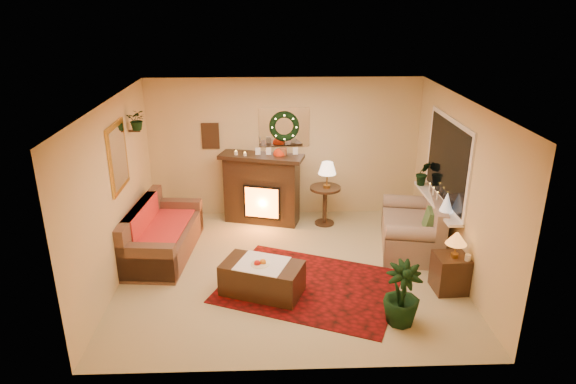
{
  "coord_description": "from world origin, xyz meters",
  "views": [
    {
      "loc": [
        -0.27,
        -6.93,
        3.94
      ],
      "look_at": [
        0.0,
        0.35,
        1.15
      ],
      "focal_mm": 32.0,
      "sensor_mm": 36.0,
      "label": 1
    }
  ],
  "objects_px": {
    "sofa": "(163,230)",
    "coffee_table": "(262,280)",
    "loveseat": "(412,224)",
    "end_table_square": "(450,273)",
    "fireplace": "(262,193)",
    "side_table_round": "(325,207)"
  },
  "relations": [
    {
      "from": "loveseat",
      "to": "end_table_square",
      "type": "xyz_separation_m",
      "value": [
        0.2,
        -1.36,
        -0.15
      ]
    },
    {
      "from": "loveseat",
      "to": "end_table_square",
      "type": "bearing_deg",
      "value": -71.06
    },
    {
      "from": "fireplace",
      "to": "loveseat",
      "type": "xyz_separation_m",
      "value": [
        2.48,
        -1.15,
        -0.13
      ]
    },
    {
      "from": "sofa",
      "to": "loveseat",
      "type": "height_order",
      "value": "loveseat"
    },
    {
      "from": "fireplace",
      "to": "side_table_round",
      "type": "height_order",
      "value": "fireplace"
    },
    {
      "from": "fireplace",
      "to": "sofa",
      "type": "bearing_deg",
      "value": -126.02
    },
    {
      "from": "side_table_round",
      "to": "coffee_table",
      "type": "bearing_deg",
      "value": -115.79
    },
    {
      "from": "side_table_round",
      "to": "coffee_table",
      "type": "xyz_separation_m",
      "value": [
        -1.12,
        -2.32,
        -0.11
      ]
    },
    {
      "from": "fireplace",
      "to": "side_table_round",
      "type": "xyz_separation_m",
      "value": [
        1.15,
        -0.17,
        -0.23
      ]
    },
    {
      "from": "side_table_round",
      "to": "coffee_table",
      "type": "relative_size",
      "value": 0.66
    },
    {
      "from": "side_table_round",
      "to": "end_table_square",
      "type": "xyz_separation_m",
      "value": [
        1.54,
        -2.34,
        -0.05
      ]
    },
    {
      "from": "fireplace",
      "to": "side_table_round",
      "type": "relative_size",
      "value": 1.84
    },
    {
      "from": "sofa",
      "to": "fireplace",
      "type": "relative_size",
      "value": 1.46
    },
    {
      "from": "fireplace",
      "to": "coffee_table",
      "type": "height_order",
      "value": "fireplace"
    },
    {
      "from": "loveseat",
      "to": "end_table_square",
      "type": "height_order",
      "value": "loveseat"
    },
    {
      "from": "sofa",
      "to": "coffee_table",
      "type": "bearing_deg",
      "value": -32.46
    },
    {
      "from": "fireplace",
      "to": "coffee_table",
      "type": "distance_m",
      "value": 2.52
    },
    {
      "from": "end_table_square",
      "to": "coffee_table",
      "type": "distance_m",
      "value": 2.66
    },
    {
      "from": "sofa",
      "to": "end_table_square",
      "type": "relative_size",
      "value": 3.59
    },
    {
      "from": "sofa",
      "to": "loveseat",
      "type": "distance_m",
      "value": 4.06
    },
    {
      "from": "sofa",
      "to": "side_table_round",
      "type": "xyz_separation_m",
      "value": [
        2.72,
        1.08,
        -0.11
      ]
    },
    {
      "from": "fireplace",
      "to": "loveseat",
      "type": "relative_size",
      "value": 0.85
    }
  ]
}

